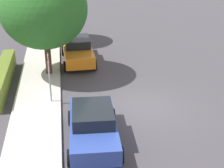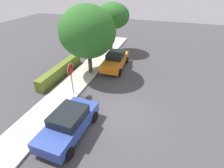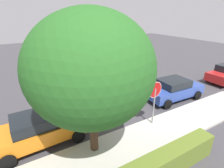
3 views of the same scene
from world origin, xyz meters
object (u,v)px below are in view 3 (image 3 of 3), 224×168
at_px(stop_sign, 155,96).
at_px(street_tree_mid_block, 91,69).
at_px(parked_car_blue, 174,89).
at_px(parked_car_orange, 40,129).

distance_m(stop_sign, street_tree_mid_block, 4.10).
bearing_deg(parked_car_blue, stop_sign, 26.11).
bearing_deg(stop_sign, street_tree_mid_block, 3.25).
relative_size(parked_car_blue, parked_car_orange, 0.97).
bearing_deg(street_tree_mid_block, stop_sign, -176.75).
bearing_deg(street_tree_mid_block, parked_car_blue, -164.82).
xyz_separation_m(parked_car_blue, street_tree_mid_block, (7.03, 1.91, 3.08)).
bearing_deg(stop_sign, parked_car_orange, -16.19).
bearing_deg(parked_car_orange, parked_car_blue, -179.26).
distance_m(stop_sign, parked_car_blue, 4.01).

